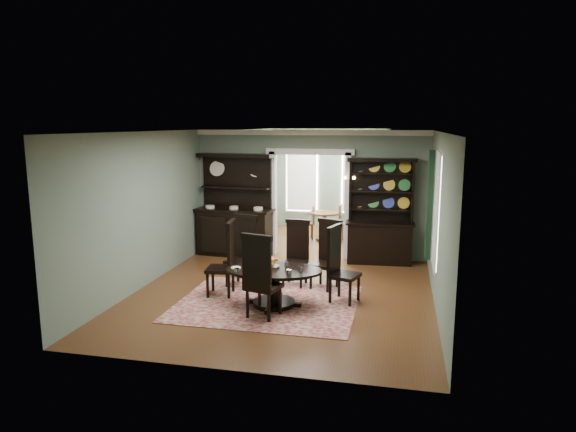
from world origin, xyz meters
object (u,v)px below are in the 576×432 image
object	(u,v)px
welsh_dresser	(380,225)
parlor_table	(325,222)
dining_table	(274,280)
sideboard	(235,220)

from	to	relation	value
welsh_dresser	parlor_table	xyz separation A→B (m)	(-1.55, 1.97, -0.35)
welsh_dresser	dining_table	bearing A→B (deg)	-120.81
parlor_table	sideboard	bearing A→B (deg)	-133.30
dining_table	welsh_dresser	xyz separation A→B (m)	(1.67, 3.28, 0.40)
parlor_table	welsh_dresser	bearing A→B (deg)	-51.78
parlor_table	dining_table	bearing A→B (deg)	-91.27
sideboard	welsh_dresser	xyz separation A→B (m)	(3.44, 0.03, 0.01)
dining_table	sideboard	distance (m)	3.73
dining_table	welsh_dresser	bearing A→B (deg)	57.36
sideboard	welsh_dresser	size ratio (longest dim) A/B	1.02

